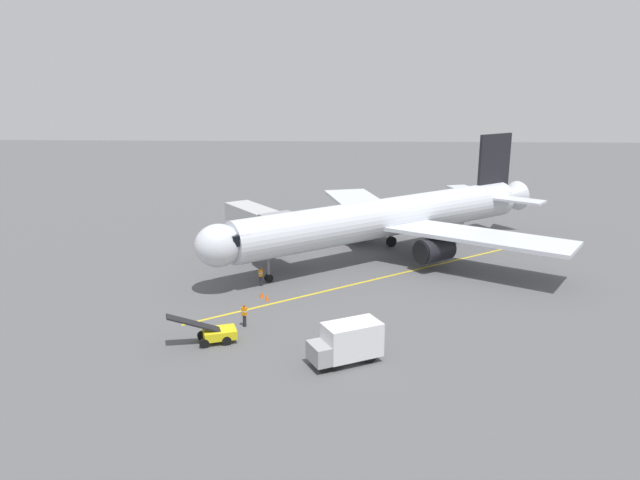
{
  "coord_description": "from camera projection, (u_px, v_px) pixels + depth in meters",
  "views": [
    {
      "loc": [
        3.26,
        59.13,
        17.67
      ],
      "look_at": [
        5.41,
        5.35,
        3.0
      ],
      "focal_mm": 33.94,
      "sensor_mm": 36.0,
      "label": 1
    }
  ],
  "objects": [
    {
      "name": "ground_plane",
      "position": [
        375.0,
        255.0,
        61.53
      ],
      "size": [
        220.0,
        220.0,
        0.0
      ],
      "primitive_type": "plane",
      "color": "#565659"
    },
    {
      "name": "apron_lead_in_line",
      "position": [
        390.0,
        276.0,
        55.14
      ],
      "size": [
        32.26,
        24.04,
        0.01
      ],
      "primitive_type": "cube",
      "rotation": [
        0.0,
        0.0,
        -0.93
      ],
      "color": "yellow",
      "rests_on": "ground"
    },
    {
      "name": "airplane",
      "position": [
        389.0,
        218.0,
        60.03
      ],
      "size": [
        34.71,
        31.46,
        11.5
      ],
      "color": "silver",
      "rests_on": "ground"
    },
    {
      "name": "jet_bridge",
      "position": [
        263.0,
        225.0,
        58.23
      ],
      "size": [
        8.53,
        10.3,
        5.4
      ],
      "color": "#B7B7BC",
      "rests_on": "ground"
    },
    {
      "name": "ground_crew_marshaller",
      "position": [
        261.0,
        276.0,
        52.34
      ],
      "size": [
        0.33,
        0.44,
        1.71
      ],
      "color": "#23232D",
      "rests_on": "ground"
    },
    {
      "name": "ground_crew_wing_walker",
      "position": [
        235.0,
        252.0,
        59.6
      ],
      "size": [
        0.28,
        0.42,
        1.71
      ],
      "color": "#23232D",
      "rests_on": "ground"
    },
    {
      "name": "ground_crew_loader",
      "position": [
        244.0,
        315.0,
        43.84
      ],
      "size": [
        0.47,
        0.38,
        1.71
      ],
      "color": "#23232D",
      "rests_on": "ground"
    },
    {
      "name": "belt_loader_near_nose",
      "position": [
        309.0,
        223.0,
        71.76
      ],
      "size": [
        4.26,
        3.88,
        2.32
      ],
      "color": "#9E9EA3",
      "rests_on": "ground"
    },
    {
      "name": "box_truck_portside",
      "position": [
        346.0,
        342.0,
        38.16
      ],
      "size": [
        4.98,
        3.84,
        2.62
      ],
      "color": "#9E9EA3",
      "rests_on": "ground"
    },
    {
      "name": "belt_loader_starboard_side",
      "position": [
        215.0,
        333.0,
        41.26
      ],
      "size": [
        4.72,
        2.65,
        2.32
      ],
      "color": "yellow",
      "rests_on": "ground"
    },
    {
      "name": "box_truck_rear_apron",
      "position": [
        445.0,
        216.0,
        72.57
      ],
      "size": [
        4.97,
        3.91,
        2.62
      ],
      "color": "black",
      "rests_on": "ground"
    },
    {
      "name": "safety_cone_nose_left",
      "position": [
        262.0,
        294.0,
        49.75
      ],
      "size": [
        0.32,
        0.32,
        0.55
      ],
      "primitive_type": "cone",
      "color": "#F2590F",
      "rests_on": "ground"
    },
    {
      "name": "safety_cone_nose_right",
      "position": [
        267.0,
        297.0,
        49.03
      ],
      "size": [
        0.32,
        0.32,
        0.55
      ],
      "primitive_type": "cone",
      "color": "#F2590F",
      "rests_on": "ground"
    },
    {
      "name": "safety_cone_wing_port",
      "position": [
        325.0,
        350.0,
        39.57
      ],
      "size": [
        0.32,
        0.32,
        0.55
      ],
      "primitive_type": "cone",
      "color": "#F2590F",
      "rests_on": "ground"
    }
  ]
}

